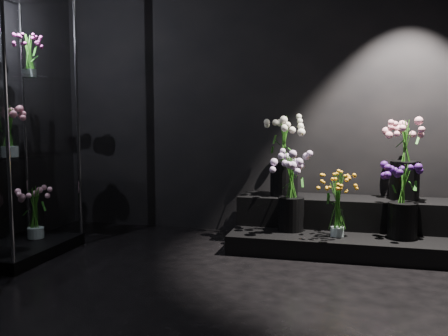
% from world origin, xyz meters
% --- Properties ---
extents(floor, '(4.00, 4.00, 0.00)m').
position_xyz_m(floor, '(0.00, 0.00, 0.00)').
color(floor, black).
rests_on(floor, ground).
extents(wall_back, '(4.00, 0.00, 4.00)m').
position_xyz_m(wall_back, '(0.00, 2.00, 1.40)').
color(wall_back, black).
rests_on(wall_back, floor).
extents(display_riser, '(1.91, 0.85, 0.42)m').
position_xyz_m(display_riser, '(0.90, 1.62, 0.18)').
color(display_riser, black).
rests_on(display_riser, floor).
extents(display_case, '(0.59, 0.98, 2.15)m').
position_xyz_m(display_case, '(-1.69, 0.66, 1.08)').
color(display_case, black).
rests_on(display_case, floor).
extents(bouquet_orange_bells, '(0.28, 0.28, 0.53)m').
position_xyz_m(bouquet_orange_bells, '(0.85, 1.34, 0.44)').
color(bouquet_orange_bells, white).
rests_on(bouquet_orange_bells, display_riser).
extents(bouquet_lilac, '(0.47, 0.47, 0.69)m').
position_xyz_m(bouquet_lilac, '(0.45, 1.46, 0.56)').
color(bouquet_lilac, black).
rests_on(bouquet_lilac, display_riser).
extents(bouquet_purple, '(0.38, 0.38, 0.62)m').
position_xyz_m(bouquet_purple, '(1.36, 1.41, 0.51)').
color(bouquet_purple, black).
rests_on(bouquet_purple, display_riser).
extents(bouquet_cream_roses, '(0.49, 0.49, 0.72)m').
position_xyz_m(bouquet_cream_roses, '(0.35, 1.73, 0.85)').
color(bouquet_cream_roses, black).
rests_on(bouquet_cream_roses, display_riser).
extents(bouquet_pink_roses, '(0.42, 0.42, 0.69)m').
position_xyz_m(bouquet_pink_roses, '(1.40, 1.76, 0.82)').
color(bouquet_pink_roses, black).
rests_on(bouquet_pink_roses, display_riser).
extents(bouquet_case_pink, '(0.39, 0.39, 0.40)m').
position_xyz_m(bouquet_case_pink, '(-1.63, 0.49, 1.05)').
color(bouquet_case_pink, white).
rests_on(bouquet_case_pink, display_case).
extents(bouquet_case_magenta, '(0.23, 0.23, 0.35)m').
position_xyz_m(bouquet_case_magenta, '(-1.65, 0.80, 1.66)').
color(bouquet_case_magenta, white).
rests_on(bouquet_case_magenta, display_case).
extents(bouquet_case_base_pink, '(0.41, 0.41, 0.45)m').
position_xyz_m(bouquet_case_base_pink, '(-1.70, 0.87, 0.34)').
color(bouquet_case_base_pink, white).
rests_on(bouquet_case_base_pink, display_case).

